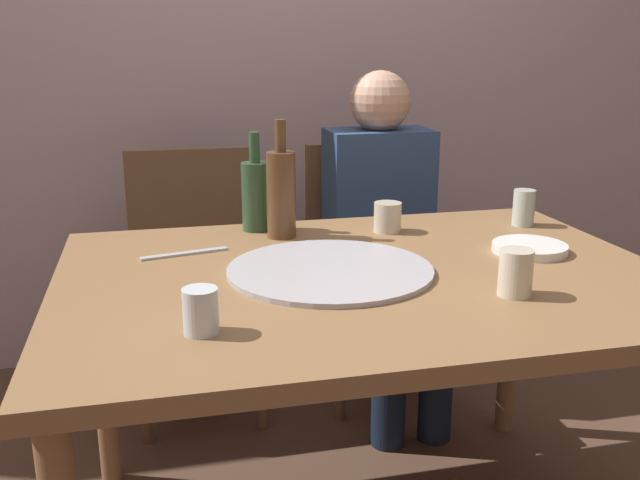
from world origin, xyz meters
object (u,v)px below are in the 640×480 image
object	(u,v)px
chair_left	(195,264)
tumbler_far	(516,273)
wine_glass	(524,208)
dining_table	(364,303)
table_knife	(185,254)
wine_bottle	(255,194)
pizza_tray	(330,270)
short_glass	(201,311)
chair_right	(372,251)
tumbler_near	(388,217)
beer_bottle	(281,192)
plate_stack	(530,248)
guest_in_sweater	(385,228)

from	to	relation	value
chair_left	tumbler_far	bearing A→B (deg)	117.85
wine_glass	dining_table	bearing A→B (deg)	-151.78
dining_table	chair_left	size ratio (longest dim) A/B	1.55
dining_table	table_knife	distance (m)	0.47
tumbler_far	wine_bottle	bearing A→B (deg)	124.13
wine_glass	chair_left	bearing A→B (deg)	146.46
table_knife	pizza_tray	bearing A→B (deg)	132.93
short_glass	chair_right	size ratio (longest dim) A/B	0.09
tumbler_near	short_glass	xyz separation A→B (m)	(-0.56, -0.60, 0.00)
beer_bottle	wine_bottle	bearing A→B (deg)	121.98
beer_bottle	plate_stack	world-z (taller)	beer_bottle
wine_bottle	wine_glass	world-z (taller)	wine_bottle
short_glass	table_knife	world-z (taller)	short_glass
short_glass	table_knife	distance (m)	0.51
tumbler_near	table_knife	size ratio (longest dim) A/B	0.38
plate_stack	dining_table	bearing A→B (deg)	-173.38
dining_table	table_knife	xyz separation A→B (m)	(-0.40, 0.23, 0.08)
short_glass	table_knife	bearing A→B (deg)	90.59
dining_table	plate_stack	bearing A→B (deg)	6.62
beer_bottle	plate_stack	size ratio (longest dim) A/B	1.70
chair_right	wine_glass	bearing A→B (deg)	113.52
chair_right	guest_in_sweater	xyz separation A→B (m)	(0.00, -0.15, 0.13)
wine_bottle	chair_left	xyz separation A→B (m)	(-0.15, 0.48, -0.34)
chair_left	beer_bottle	bearing A→B (deg)	110.30
short_glass	guest_in_sweater	size ratio (longest dim) A/B	0.07
tumbler_far	chair_right	world-z (taller)	chair_right
wine_bottle	short_glass	distance (m)	0.74
wine_glass	short_glass	world-z (taller)	wine_glass
tumbler_far	table_knife	size ratio (longest dim) A/B	0.45
wine_glass	chair_right	bearing A→B (deg)	113.52
dining_table	guest_in_sweater	distance (m)	0.82
pizza_tray	tumbler_near	size ratio (longest dim) A/B	5.75
plate_stack	tumbler_far	bearing A→B (deg)	-124.61
beer_bottle	tumbler_far	size ratio (longest dim) A/B	3.21
chair_right	plate_stack	bearing A→B (deg)	99.48
wine_bottle	tumbler_near	xyz separation A→B (m)	(0.35, -0.10, -0.06)
tumbler_far	guest_in_sweater	bearing A→B (deg)	87.17
table_knife	chair_right	bearing A→B (deg)	-148.63
tumbler_far	short_glass	world-z (taller)	tumbler_far
table_knife	guest_in_sweater	xyz separation A→B (m)	(0.70, 0.52, -0.11)
dining_table	chair_left	distance (m)	0.98
table_knife	dining_table	bearing A→B (deg)	137.41
wine_bottle	wine_glass	size ratio (longest dim) A/B	2.64
wine_glass	plate_stack	size ratio (longest dim) A/B	0.56
dining_table	chair_right	world-z (taller)	chair_right
plate_stack	table_knife	bearing A→B (deg)	168.05
wine_glass	chair_right	size ratio (longest dim) A/B	0.12
wine_bottle	plate_stack	xyz separation A→B (m)	(0.64, -0.38, -0.09)
dining_table	chair_left	bearing A→B (deg)	110.63
dining_table	tumbler_far	distance (m)	0.36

